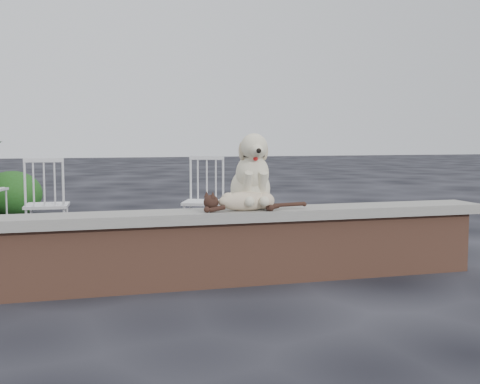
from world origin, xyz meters
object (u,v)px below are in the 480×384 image
object	(u,v)px
dog	(250,170)
chair_c	(47,204)
chair_d	(204,201)
cat	(246,200)

from	to	relation	value
dog	chair_c	world-z (taller)	dog
chair_c	chair_d	size ratio (longest dim) A/B	1.00
dog	cat	bearing A→B (deg)	-113.83
cat	dog	bearing A→B (deg)	66.17
dog	chair_d	bearing A→B (deg)	94.58
cat	chair_d	size ratio (longest dim) A/B	1.05
cat	chair_d	distance (m)	1.83
chair_d	dog	bearing A→B (deg)	-67.56
dog	chair_d	world-z (taller)	dog
chair_c	cat	bearing A→B (deg)	132.15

